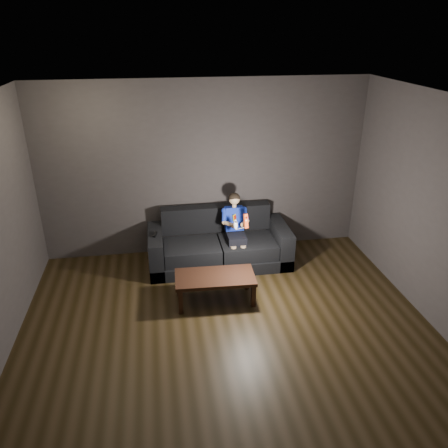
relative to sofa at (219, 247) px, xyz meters
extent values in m
plane|color=black|center=(-0.14, -1.99, -0.27)|extent=(5.00, 5.00, 0.00)
cube|color=#3D3636|center=(-0.14, 0.51, 1.08)|extent=(5.00, 0.04, 2.70)
cube|color=beige|center=(-0.14, -1.99, 2.43)|extent=(5.00, 5.00, 0.02)
cube|color=black|center=(0.00, -0.03, -0.18)|extent=(2.12, 0.91, 0.18)
cube|color=black|center=(-0.42, -0.13, 0.03)|extent=(0.83, 0.64, 0.22)
cube|color=black|center=(0.42, -0.13, 0.03)|extent=(0.83, 0.64, 0.22)
cube|color=black|center=(0.00, 0.32, 0.34)|extent=(1.69, 0.21, 0.41)
cube|color=black|center=(-0.95, -0.03, 0.02)|extent=(0.21, 0.91, 0.58)
cube|color=black|center=(0.95, -0.03, 0.02)|extent=(0.21, 0.91, 0.58)
cube|color=black|center=(0.24, -0.14, 0.20)|extent=(0.27, 0.34, 0.13)
cube|color=#1835A1|center=(0.24, 0.04, 0.44)|extent=(0.27, 0.19, 0.38)
cube|color=yellow|center=(0.24, -0.04, 0.50)|extent=(0.08, 0.08, 0.09)
cube|color=red|center=(0.24, -0.04, 0.50)|extent=(0.05, 0.05, 0.06)
cylinder|color=tan|center=(0.24, 0.04, 0.65)|extent=(0.06, 0.06, 0.05)
sphere|color=tan|center=(0.24, 0.04, 0.76)|extent=(0.16, 0.16, 0.16)
ellipsoid|color=black|center=(0.24, 0.04, 0.77)|extent=(0.17, 0.17, 0.15)
cylinder|color=#1835A1|center=(0.07, -0.02, 0.51)|extent=(0.07, 0.20, 0.17)
cylinder|color=#1835A1|center=(0.41, -0.02, 0.51)|extent=(0.07, 0.20, 0.17)
cylinder|color=tan|center=(0.12, -0.17, 0.47)|extent=(0.13, 0.21, 0.09)
cylinder|color=tan|center=(0.37, -0.17, 0.47)|extent=(0.13, 0.21, 0.09)
sphere|color=tan|center=(0.17, -0.25, 0.46)|extent=(0.08, 0.08, 0.08)
sphere|color=tan|center=(0.32, -0.25, 0.46)|extent=(0.08, 0.08, 0.08)
cylinder|color=tan|center=(0.17, -0.33, 0.00)|extent=(0.08, 0.08, 0.31)
cylinder|color=tan|center=(0.31, -0.33, 0.00)|extent=(0.08, 0.08, 0.31)
cube|color=#DF461C|center=(0.32, -0.45, 0.61)|extent=(0.07, 0.09, 0.21)
cube|color=#691307|center=(0.32, -0.47, 0.67)|extent=(0.03, 0.02, 0.03)
cylinder|color=silver|center=(0.32, -0.47, 0.60)|extent=(0.02, 0.01, 0.02)
ellipsoid|color=silver|center=(0.17, -0.44, 0.56)|extent=(0.07, 0.09, 0.15)
cylinder|color=black|center=(0.17, -0.48, 0.62)|extent=(0.03, 0.01, 0.03)
cube|color=black|center=(-0.95, -0.08, 0.32)|extent=(0.07, 0.16, 0.03)
cube|color=black|center=(-0.95, -0.03, 0.34)|extent=(0.02, 0.02, 0.00)
cube|color=black|center=(-0.20, -1.01, 0.09)|extent=(1.06, 0.56, 0.05)
cube|color=black|center=(-0.68, -1.23, -0.10)|extent=(0.06, 0.06, 0.33)
cube|color=black|center=(0.27, -1.23, -0.10)|extent=(0.06, 0.06, 0.33)
cube|color=black|center=(-0.68, -0.80, -0.10)|extent=(0.06, 0.06, 0.33)
cube|color=black|center=(0.27, -0.80, -0.10)|extent=(0.06, 0.06, 0.33)
camera|label=1|loc=(-0.87, -5.87, 3.12)|focal=35.00mm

